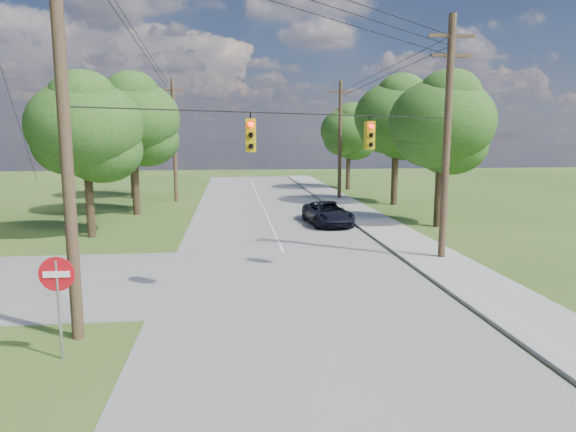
{
  "coord_description": "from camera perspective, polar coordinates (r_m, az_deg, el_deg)",
  "views": [
    {
      "loc": [
        -0.37,
        -13.46,
        5.47
      ],
      "look_at": [
        1.67,
        5.0,
        2.55
      ],
      "focal_mm": 32.0,
      "sensor_mm": 36.0,
      "label": 1
    }
  ],
  "objects": [
    {
      "name": "ground",
      "position": [
        14.53,
        -4.5,
        -13.2
      ],
      "size": [
        140.0,
        140.0,
        0.0
      ],
      "primitive_type": "plane",
      "color": "#34501A",
      "rests_on": "ground"
    },
    {
      "name": "main_road",
      "position": [
        19.39,
        0.98,
        -7.4
      ],
      "size": [
        10.0,
        100.0,
        0.03
      ],
      "primitive_type": "cube",
      "color": "gray",
      "rests_on": "ground"
    },
    {
      "name": "sidewalk_east",
      "position": [
        21.27,
        19.31,
        -6.32
      ],
      "size": [
        2.6,
        100.0,
        0.12
      ],
      "primitive_type": "cube",
      "color": "#A5A19A",
      "rests_on": "ground"
    },
    {
      "name": "pole_sw",
      "position": [
        14.51,
        -23.72,
        11.19
      ],
      "size": [
        2.0,
        0.32,
        12.0
      ],
      "color": "brown",
      "rests_on": "ground"
    },
    {
      "name": "pole_ne",
      "position": [
        23.38,
        17.26,
        8.53
      ],
      "size": [
        2.0,
        0.32,
        10.5
      ],
      "color": "brown",
      "rests_on": "ground"
    },
    {
      "name": "pole_north_e",
      "position": [
        44.44,
        5.8,
        8.45
      ],
      "size": [
        2.0,
        0.32,
        10.0
      ],
      "color": "brown",
      "rests_on": "ground"
    },
    {
      "name": "pole_north_w",
      "position": [
        43.71,
        -12.51,
        8.28
      ],
      "size": [
        2.0,
        0.32,
        10.0
      ],
      "color": "brown",
      "rests_on": "ground"
    },
    {
      "name": "power_lines",
      "position": [
        25.34,
        -2.1,
        17.29
      ],
      "size": [
        13.93,
        29.62,
        4.93
      ],
      "color": "black",
      "rests_on": "ground"
    },
    {
      "name": "traffic_signals",
      "position": [
        18.13,
        3.02,
        9.01
      ],
      "size": [
        4.91,
        3.27,
        1.05
      ],
      "color": "gold",
      "rests_on": "ground"
    },
    {
      "name": "tree_w_near",
      "position": [
        29.47,
        -21.6,
        9.2
      ],
      "size": [
        6.0,
        6.0,
        8.4
      ],
      "color": "#423221",
      "rests_on": "ground"
    },
    {
      "name": "tree_w_mid",
      "position": [
        37.07,
        -16.88,
        10.27
      ],
      "size": [
        6.4,
        6.4,
        9.22
      ],
      "color": "#423221",
      "rests_on": "ground"
    },
    {
      "name": "tree_w_far",
      "position": [
        47.26,
        -17.06,
        9.49
      ],
      "size": [
        6.0,
        6.0,
        8.73
      ],
      "color": "#423221",
      "rests_on": "ground"
    },
    {
      "name": "tree_e_near",
      "position": [
        31.96,
        16.73,
        9.97
      ],
      "size": [
        6.2,
        6.2,
        8.81
      ],
      "color": "#423221",
      "rests_on": "ground"
    },
    {
      "name": "tree_e_mid",
      "position": [
        41.53,
        11.97,
        10.73
      ],
      "size": [
        6.6,
        6.6,
        9.64
      ],
      "color": "#423221",
      "rests_on": "ground"
    },
    {
      "name": "tree_e_far",
      "position": [
        52.81,
        6.78,
        9.36
      ],
      "size": [
        5.8,
        5.8,
        8.32
      ],
      "color": "#423221",
      "rests_on": "ground"
    },
    {
      "name": "car_main_north",
      "position": [
        31.71,
        4.44,
        0.31
      ],
      "size": [
        2.75,
        5.22,
        1.4
      ],
      "primitive_type": "imported",
      "rotation": [
        0.0,
        0.0,
        0.09
      ],
      "color": "black",
      "rests_on": "main_road"
    },
    {
      "name": "do_not_enter_sign",
      "position": [
        13.73,
        -24.25,
        -7.07
      ],
      "size": [
        0.86,
        0.08,
        2.59
      ],
      "rotation": [
        0.0,
        0.0,
        -0.02
      ],
      "color": "#949699",
      "rests_on": "ground"
    }
  ]
}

